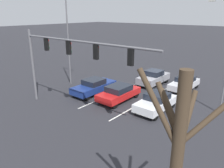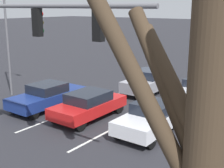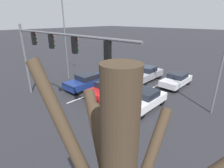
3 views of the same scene
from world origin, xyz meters
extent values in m
plane|color=#28282D|center=(0.00, 0.00, 0.00)|extent=(240.00, 240.00, 0.00)
cube|color=silver|center=(-1.69, 1.73, 0.01)|extent=(0.12, 15.45, 0.01)
cube|color=silver|center=(1.69, 1.73, 0.01)|extent=(0.12, 15.45, 0.01)
cube|color=silver|center=(-3.39, 5.69, 0.64)|extent=(1.87, 4.07, 0.62)
cube|color=black|center=(-3.39, 5.49, 1.20)|extent=(1.65, 1.69, 0.50)
cube|color=red|center=(-4.05, 3.70, 0.79)|extent=(0.24, 0.06, 0.12)
cube|color=red|center=(-2.74, 3.70, 0.79)|extent=(0.24, 0.06, 0.12)
cylinder|color=black|center=(-4.20, 7.14, 0.33)|extent=(0.22, 0.66, 0.66)
cylinder|color=black|center=(-2.59, 7.14, 0.33)|extent=(0.22, 0.66, 0.66)
cylinder|color=black|center=(-4.20, 4.24, 0.33)|extent=(0.22, 0.66, 0.66)
cylinder|color=black|center=(-2.59, 4.24, 0.33)|extent=(0.22, 0.66, 0.66)
cube|color=red|center=(0.22, 5.88, 0.63)|extent=(1.89, 4.33, 0.57)
cube|color=black|center=(0.22, 5.88, 1.17)|extent=(1.66, 2.12, 0.51)
cube|color=red|center=(-0.44, 3.75, 0.77)|extent=(0.24, 0.06, 0.12)
cube|color=red|center=(0.88, 3.75, 0.77)|extent=(0.24, 0.06, 0.12)
cylinder|color=black|center=(-0.60, 7.46, 0.34)|extent=(0.22, 0.68, 0.68)
cylinder|color=black|center=(1.03, 7.46, 0.34)|extent=(0.22, 0.68, 0.68)
cylinder|color=black|center=(-0.60, 4.31, 0.34)|extent=(0.22, 0.68, 0.68)
cylinder|color=black|center=(1.03, 4.31, 0.34)|extent=(0.22, 0.68, 0.68)
cube|color=navy|center=(3.23, 5.97, 0.63)|extent=(1.88, 4.69, 0.61)
cube|color=black|center=(3.23, 5.97, 1.19)|extent=(1.66, 1.87, 0.52)
cube|color=red|center=(2.57, 3.67, 0.78)|extent=(0.24, 0.06, 0.12)
cube|color=red|center=(3.89, 3.67, 0.78)|extent=(0.24, 0.06, 0.12)
cylinder|color=black|center=(2.42, 7.74, 0.33)|extent=(0.22, 0.65, 0.65)
cylinder|color=black|center=(4.04, 7.74, 0.33)|extent=(0.22, 0.65, 0.65)
cylinder|color=black|center=(2.42, 4.20, 0.33)|extent=(0.22, 0.65, 0.65)
cylinder|color=black|center=(4.04, 4.20, 0.33)|extent=(0.22, 0.65, 0.65)
cube|color=silver|center=(-3.20, -0.55, 0.63)|extent=(1.79, 4.14, 0.58)
cube|color=black|center=(-3.20, -0.80, 1.15)|extent=(1.57, 1.81, 0.47)
cube|color=red|center=(-3.82, -2.58, 0.77)|extent=(0.24, 0.06, 0.12)
cube|color=red|center=(-2.57, -2.58, 0.77)|extent=(0.24, 0.06, 0.12)
cylinder|color=black|center=(-3.96, 0.93, 0.34)|extent=(0.22, 0.69, 0.69)
cylinder|color=black|center=(-2.43, 0.93, 0.34)|extent=(0.22, 0.69, 0.69)
cylinder|color=black|center=(-3.96, -2.02, 0.34)|extent=(0.22, 0.69, 0.69)
cylinder|color=black|center=(-2.43, -2.02, 0.34)|extent=(0.22, 0.69, 0.69)
cube|color=gray|center=(0.11, -0.16, 0.70)|extent=(1.86, 4.27, 0.71)
cube|color=black|center=(0.11, -0.20, 1.34)|extent=(1.63, 1.71, 0.55)
cube|color=red|center=(-0.54, -2.26, 0.88)|extent=(0.24, 0.06, 0.12)
cube|color=red|center=(0.76, -2.26, 0.88)|extent=(0.24, 0.06, 0.12)
cylinder|color=black|center=(-0.68, 1.37, 0.35)|extent=(0.22, 0.70, 0.70)
cylinder|color=black|center=(0.91, 1.37, 0.35)|extent=(0.22, 0.70, 0.70)
cylinder|color=black|center=(-0.68, -1.70, 0.35)|extent=(0.22, 0.70, 0.70)
cylinder|color=black|center=(0.91, -1.70, 0.35)|extent=(0.22, 0.70, 0.70)
cylinder|color=slate|center=(6.21, 10.45, 3.13)|extent=(0.20, 0.20, 6.25)
cylinder|color=slate|center=(0.06, 10.45, 5.75)|extent=(12.30, 0.14, 0.14)
cube|color=black|center=(-4.15, 10.45, 5.20)|extent=(0.32, 0.22, 0.95)
sphere|color=red|center=(-4.15, 10.29, 5.49)|extent=(0.20, 0.20, 0.20)
sphere|color=#4C420C|center=(-4.15, 10.29, 5.20)|extent=(0.20, 0.20, 0.20)
sphere|color=#0A3814|center=(-4.15, 10.29, 4.92)|extent=(0.20, 0.20, 0.20)
cube|color=black|center=(-1.48, 10.45, 5.20)|extent=(0.32, 0.22, 0.95)
sphere|color=red|center=(-1.48, 10.29, 5.49)|extent=(0.20, 0.20, 0.20)
sphere|color=#4C420C|center=(-1.48, 10.29, 5.20)|extent=(0.20, 0.20, 0.20)
sphere|color=#0A3814|center=(-1.48, 10.29, 4.92)|extent=(0.20, 0.20, 0.20)
cube|color=black|center=(1.20, 10.45, 5.20)|extent=(0.32, 0.22, 0.95)
sphere|color=red|center=(1.20, 10.29, 5.49)|extent=(0.20, 0.20, 0.20)
sphere|color=#4C420C|center=(1.20, 10.29, 5.20)|extent=(0.20, 0.20, 0.20)
sphere|color=#0A3814|center=(1.20, 10.29, 4.92)|extent=(0.20, 0.20, 0.20)
cube|color=black|center=(3.87, 10.45, 5.20)|extent=(0.32, 0.22, 0.95)
sphere|color=red|center=(3.87, 10.29, 5.49)|extent=(0.20, 0.20, 0.20)
sphere|color=#4C420C|center=(3.87, 10.29, 5.20)|extent=(0.20, 0.20, 0.20)
sphere|color=#0A3814|center=(3.87, 10.29, 4.92)|extent=(0.20, 0.20, 0.20)
cylinder|color=slate|center=(7.27, 5.52, 4.74)|extent=(0.14, 0.14, 9.49)
cylinder|color=slate|center=(-7.56, 2.88, 4.33)|extent=(0.14, 0.14, 8.66)
cylinder|color=#423323|center=(-8.74, 15.21, 5.05)|extent=(1.11, 0.61, 1.40)
cylinder|color=#423323|center=(-8.80, 15.22, 5.07)|extent=(0.97, 0.58, 1.03)
cylinder|color=#423323|center=(-8.61, 15.50, 5.15)|extent=(1.35, 0.34, 2.14)
camera|label=1|loc=(-11.02, 20.35, 7.59)|focal=35.00mm
camera|label=2|loc=(-9.96, 17.69, 5.75)|focal=50.00mm
camera|label=3|loc=(-10.03, 16.40, 6.63)|focal=28.00mm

